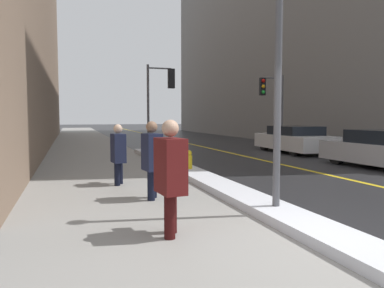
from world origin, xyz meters
TOP-DOWN VIEW (x-y plane):
  - ground_plane at (0.00, 0.00)m, footprint 160.00×160.00m
  - sidewalk_slab at (-2.00, 15.00)m, footprint 4.00×80.00m
  - road_centre_stripe at (4.00, 15.00)m, footprint 0.16×80.00m
  - snow_bank_curb at (0.23, 6.13)m, footprint 0.76×14.66m
  - lamp_post at (0.28, 1.53)m, footprint 0.28×0.28m
  - traffic_light_near at (1.11, 13.06)m, footprint 1.31×0.32m
  - traffic_light_far at (6.90, 13.30)m, footprint 1.31×0.33m
  - pedestrian_nearside at (-1.69, 1.01)m, footprint 0.36×0.75m
  - pedestrian_in_glasses at (-1.45, 3.35)m, footprint 0.35×0.54m
  - pedestrian_with_shoulder_bag at (-1.89, 5.18)m, footprint 0.33×0.70m
  - parked_car_white at (6.94, 11.13)m, footprint 1.98×4.51m
  - fire_hydrant at (0.25, 6.28)m, footprint 0.20×0.20m

SIDE VIEW (x-z plane):
  - ground_plane at x=0.00m, z-range 0.00..0.00m
  - road_centre_stripe at x=4.00m, z-range 0.00..0.00m
  - sidewalk_slab at x=-2.00m, z-range 0.00..0.01m
  - snow_bank_curb at x=0.23m, z-range 0.00..0.16m
  - fire_hydrant at x=0.25m, z-range 0.00..0.70m
  - parked_car_white at x=6.94m, z-range -0.02..1.21m
  - pedestrian_with_shoulder_bag at x=-1.89m, z-range 0.08..1.56m
  - pedestrian_in_glasses at x=-1.45m, z-range 0.09..1.66m
  - pedestrian_nearside at x=-1.69m, z-range 0.09..1.71m
  - traffic_light_far at x=6.90m, z-range 0.85..4.66m
  - lamp_post at x=0.28m, z-range 0.48..5.27m
  - traffic_light_near at x=1.11m, z-range 0.90..4.93m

